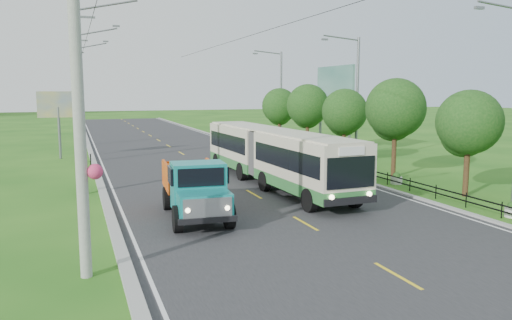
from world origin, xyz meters
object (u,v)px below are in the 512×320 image
planter_near (396,179)px  bus (273,153)px  pole_mid (75,93)px  tree_third (395,112)px  planter_far (284,149)px  tree_back (279,108)px  streetlight_mid (355,96)px  billboard_right (335,90)px  streetlight_far (280,94)px  tree_fourth (344,114)px  pole_far (74,92)px  pole_nearest (81,102)px  dump_truck (195,185)px  tree_fifth (308,108)px  pole_near (76,94)px  tree_second (468,126)px  planter_mid (329,161)px  billboard_left (58,109)px

planter_near → bus: size_ratio=0.04×
pole_mid → tree_third: (18.12, -12.86, -1.11)m
bus → planter_far: bearing=62.3°
pole_mid → tree_back: 18.89m
streetlight_mid → bus: bearing=-146.1°
billboard_right → bus: 16.15m
streetlight_far → planter_far: bearing=-108.8°
tree_fourth → planter_near: size_ratio=8.06×
streetlight_far → pole_far: bearing=165.2°
pole_nearest → tree_third: (18.10, 11.14, -0.95)m
planter_near → pole_nearest: bearing=-151.9°
dump_truck → streetlight_far: bearing=64.7°
pole_mid → bus: bearing=-51.6°
pole_mid → billboard_right: size_ratio=1.37×
pole_nearest → tree_fifth: (18.10, 23.14, -1.08)m
billboard_right → planter_far: bearing=151.6°
pole_nearest → billboard_right: pole_nearest is taller
pole_nearest → dump_truck: bearing=51.2°
pole_far → tree_fourth: (18.12, -18.86, -1.51)m
pole_far → planter_far: bearing=-33.1°
bus → dump_truck: (-5.78, -5.68, -0.45)m
pole_near → tree_fifth: pole_near is taller
billboard_right → pole_far: bearing=147.7°
pole_nearest → tree_second: (18.10, 5.14, -1.42)m
planter_mid → planter_far: (0.00, 8.00, 0.00)m
pole_near → planter_mid: bearing=16.5°
pole_mid → planter_mid: pole_mid is taller
planter_near → bus: bus is taller
planter_mid → planter_far: 8.00m
tree_second → billboard_left: 29.20m
streetlight_mid → streetlight_far: (0.00, 14.00, 0.00)m
tree_second → tree_third: tree_third is taller
planter_near → dump_truck: 13.00m
pole_far → billboard_right: bearing=-32.3°
tree_fifth → billboard_left: size_ratio=1.12×
pole_near → tree_fifth: bearing=31.6°
planter_near → streetlight_far: bearing=84.7°
streetlight_far → pole_mid: bearing=-159.7°
billboard_left → billboard_right: 22.21m
pole_nearest → tree_fourth: (18.10, 17.14, -1.35)m
tree_fifth → streetlight_mid: streetlight_mid is taller
pole_near → planter_near: pole_near is taller
pole_near → bus: pole_near is taller
pole_near → pole_mid: (0.00, 12.00, 0.00)m
tree_back → billboard_right: billboard_right is taller
billboard_right → bus: (-10.37, -11.86, -3.52)m
tree_second → bus: size_ratio=0.34×
pole_far → streetlight_far: (18.90, -5.00, -0.19)m
tree_fourth → streetlight_far: 13.94m
pole_mid → billboard_right: 20.59m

